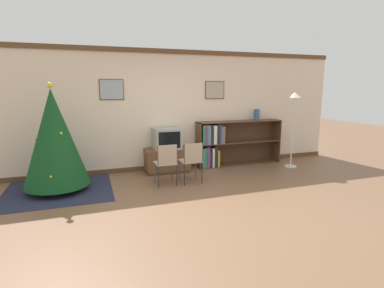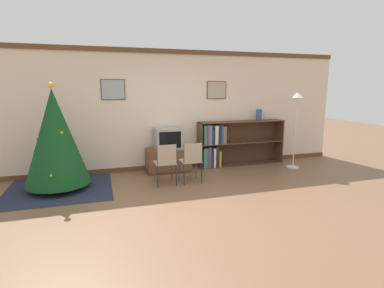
% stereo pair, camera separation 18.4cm
% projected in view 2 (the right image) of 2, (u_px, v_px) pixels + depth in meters
% --- Properties ---
extents(ground_plane, '(24.00, 24.00, 0.00)m').
position_uv_depth(ground_plane, '(202.00, 206.00, 4.79)').
color(ground_plane, brown).
extents(wall_back, '(8.74, 0.11, 2.70)m').
position_uv_depth(wall_back, '(167.00, 110.00, 6.84)').
color(wall_back, beige).
rests_on(wall_back, ground_plane).
extents(area_rug, '(1.88, 1.82, 0.01)m').
position_uv_depth(area_rug, '(60.00, 189.00, 5.61)').
color(area_rug, '#23283D').
rests_on(area_rug, ground_plane).
extents(christmas_tree, '(1.15, 1.15, 1.95)m').
position_uv_depth(christmas_tree, '(55.00, 137.00, 5.42)').
color(christmas_tree, maroon).
rests_on(christmas_tree, area_rug).
extents(tv_console, '(0.96, 0.50, 0.53)m').
position_uv_depth(tv_console, '(168.00, 160.00, 6.72)').
color(tv_console, '#4C311E').
rests_on(tv_console, ground_plane).
extents(television, '(0.58, 0.49, 0.46)m').
position_uv_depth(television, '(168.00, 138.00, 6.62)').
color(television, '#9E9E99').
rests_on(television, tv_console).
extents(folding_chair_left, '(0.40, 0.40, 0.82)m').
position_uv_depth(folding_chair_left, '(166.00, 162.00, 5.71)').
color(folding_chair_left, tan).
rests_on(folding_chair_left, ground_plane).
extents(folding_chair_right, '(0.40, 0.40, 0.82)m').
position_uv_depth(folding_chair_right, '(192.00, 160.00, 5.86)').
color(folding_chair_right, tan).
rests_on(folding_chair_right, ground_plane).
extents(bookshelf, '(2.15, 0.36, 1.07)m').
position_uv_depth(bookshelf, '(225.00, 144.00, 7.16)').
color(bookshelf, brown).
rests_on(bookshelf, ground_plane).
extents(vase, '(0.14, 0.14, 0.27)m').
position_uv_depth(vase, '(259.00, 115.00, 7.34)').
color(vase, '#335684').
rests_on(vase, bookshelf).
extents(standing_lamp, '(0.28, 0.28, 1.76)m').
position_uv_depth(standing_lamp, '(296.00, 110.00, 6.84)').
color(standing_lamp, silver).
rests_on(standing_lamp, ground_plane).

